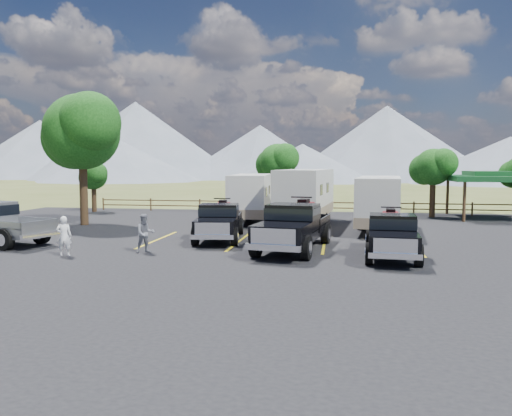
% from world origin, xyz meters
% --- Properties ---
extents(ground, '(320.00, 320.00, 0.00)m').
position_xyz_m(ground, '(0.00, 0.00, 0.00)').
color(ground, '#4D5624').
rests_on(ground, ground).
extents(asphalt_lot, '(44.00, 34.00, 0.04)m').
position_xyz_m(asphalt_lot, '(0.00, 3.00, 0.02)').
color(asphalt_lot, black).
rests_on(asphalt_lot, ground).
extents(stall_lines, '(12.12, 5.50, 0.01)m').
position_xyz_m(stall_lines, '(0.00, 4.00, 0.04)').
color(stall_lines, yellow).
rests_on(stall_lines, asphalt_lot).
extents(tree_big_nw, '(5.54, 5.18, 7.84)m').
position_xyz_m(tree_big_nw, '(-12.55, 9.03, 5.60)').
color(tree_big_nw, '#312313').
rests_on(tree_big_nw, ground).
extents(tree_ne_a, '(3.11, 2.92, 4.76)m').
position_xyz_m(tree_ne_a, '(8.97, 17.01, 3.48)').
color(tree_ne_a, '#312313').
rests_on(tree_ne_a, ground).
extents(tree_north, '(3.46, 3.24, 5.25)m').
position_xyz_m(tree_north, '(-2.03, 19.02, 3.83)').
color(tree_north, '#312313').
rests_on(tree_north, ground).
extents(tree_nw_small, '(2.59, 2.43, 3.85)m').
position_xyz_m(tree_nw_small, '(-16.02, 17.01, 2.78)').
color(tree_nw_small, '#312313').
rests_on(tree_nw_small, ground).
extents(rail_fence, '(36.12, 0.12, 1.00)m').
position_xyz_m(rail_fence, '(2.00, 18.50, 0.61)').
color(rail_fence, '#513722').
rests_on(rail_fence, ground).
extents(pavilion, '(6.20, 6.20, 3.22)m').
position_xyz_m(pavilion, '(13.00, 17.00, 2.79)').
color(pavilion, '#513722').
rests_on(pavilion, ground).
extents(mountain_range, '(209.00, 71.00, 20.00)m').
position_xyz_m(mountain_range, '(-7.63, 105.98, 7.87)').
color(mountain_range, slate).
rests_on(mountain_range, ground).
extents(rig_left, '(2.61, 5.99, 1.94)m').
position_xyz_m(rig_left, '(-3.07, 4.65, 0.97)').
color(rig_left, black).
rests_on(rig_left, asphalt_lot).
extents(rig_center, '(3.07, 6.81, 2.20)m').
position_xyz_m(rig_center, '(0.77, 2.33, 1.10)').
color(rig_center, black).
rests_on(rig_center, asphalt_lot).
extents(rig_right, '(2.25, 5.74, 1.88)m').
position_xyz_m(rig_right, '(4.71, 1.36, 0.95)').
color(rig_right, black).
rests_on(rig_right, asphalt_lot).
extents(trailer_left, '(2.72, 8.65, 3.00)m').
position_xyz_m(trailer_left, '(-2.87, 12.31, 1.61)').
color(trailer_left, silver).
rests_on(trailer_left, asphalt_lot).
extents(trailer_center, '(3.29, 9.61, 3.32)m').
position_xyz_m(trailer_center, '(0.64, 11.43, 1.78)').
color(trailer_center, silver).
rests_on(trailer_center, asphalt_lot).
extents(trailer_right, '(2.92, 8.54, 2.95)m').
position_xyz_m(trailer_right, '(4.79, 9.00, 1.58)').
color(trailer_right, silver).
rests_on(trailer_right, asphalt_lot).
extents(person_a, '(0.68, 0.55, 1.60)m').
position_xyz_m(person_a, '(-8.11, -0.72, 0.84)').
color(person_a, white).
rests_on(person_a, asphalt_lot).
extents(person_b, '(0.99, 0.94, 1.61)m').
position_xyz_m(person_b, '(-5.22, 0.53, 0.84)').
color(person_b, slate).
rests_on(person_b, asphalt_lot).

